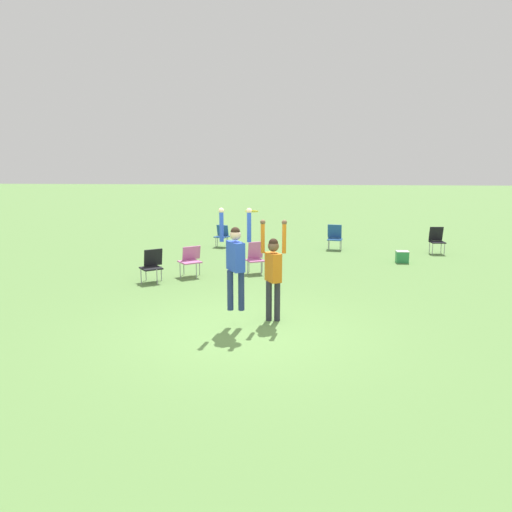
{
  "coord_description": "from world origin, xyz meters",
  "views": [
    {
      "loc": [
        0.95,
        -9.04,
        3.16
      ],
      "look_at": [
        0.17,
        0.7,
        1.3
      ],
      "focal_mm": 35.0,
      "sensor_mm": 36.0,
      "label": 1
    }
  ],
  "objects_px": {
    "camping_chair_1": "(152,264)",
    "cooler_box": "(402,257)",
    "person_defending": "(273,268)",
    "camping_chair_4": "(222,234)",
    "person_jumping": "(236,257)",
    "camping_chair_3": "(437,238)",
    "camping_chair_0": "(255,256)",
    "camping_chair_2": "(335,236)",
    "camping_chair_5": "(190,259)",
    "frisbee": "(252,211)"
  },
  "relations": [
    {
      "from": "camping_chair_5",
      "to": "camping_chair_1",
      "type": "bearing_deg",
      "value": 2.65
    },
    {
      "from": "person_defending",
      "to": "camping_chair_0",
      "type": "relative_size",
      "value": 2.29
    },
    {
      "from": "person_defending",
      "to": "cooler_box",
      "type": "xyz_separation_m",
      "value": [
        3.81,
        6.18,
        -0.89
      ]
    },
    {
      "from": "cooler_box",
      "to": "camping_chair_1",
      "type": "bearing_deg",
      "value": -156.52
    },
    {
      "from": "camping_chair_5",
      "to": "cooler_box",
      "type": "distance_m",
      "value": 6.73
    },
    {
      "from": "frisbee",
      "to": "camping_chair_1",
      "type": "bearing_deg",
      "value": 132.4
    },
    {
      "from": "frisbee",
      "to": "cooler_box",
      "type": "relative_size",
      "value": 0.65
    },
    {
      "from": "cooler_box",
      "to": "person_jumping",
      "type": "bearing_deg",
      "value": -124.42
    },
    {
      "from": "person_defending",
      "to": "camping_chair_2",
      "type": "xyz_separation_m",
      "value": [
        1.85,
        8.46,
        -0.58
      ]
    },
    {
      "from": "camping_chair_1",
      "to": "cooler_box",
      "type": "height_order",
      "value": "camping_chair_1"
    },
    {
      "from": "camping_chair_4",
      "to": "person_jumping",
      "type": "bearing_deg",
      "value": 120.58
    },
    {
      "from": "camping_chair_3",
      "to": "cooler_box",
      "type": "xyz_separation_m",
      "value": [
        -1.51,
        -1.74,
        -0.34
      ]
    },
    {
      "from": "person_defending",
      "to": "camping_chair_2",
      "type": "height_order",
      "value": "person_defending"
    },
    {
      "from": "camping_chair_3",
      "to": "camping_chair_4",
      "type": "relative_size",
      "value": 1.15
    },
    {
      "from": "person_jumping",
      "to": "cooler_box",
      "type": "xyz_separation_m",
      "value": [
        4.51,
        6.58,
        -1.18
      ]
    },
    {
      "from": "person_defending",
      "to": "camping_chair_4",
      "type": "bearing_deg",
      "value": 165.33
    },
    {
      "from": "camping_chair_0",
      "to": "camping_chair_1",
      "type": "relative_size",
      "value": 1.04
    },
    {
      "from": "person_jumping",
      "to": "frisbee",
      "type": "xyz_separation_m",
      "value": [
        0.29,
        0.23,
        0.86
      ]
    },
    {
      "from": "camping_chair_1",
      "to": "camping_chair_3",
      "type": "bearing_deg",
      "value": 172.52
    },
    {
      "from": "cooler_box",
      "to": "camping_chair_0",
      "type": "bearing_deg",
      "value": -157.68
    },
    {
      "from": "camping_chair_0",
      "to": "camping_chair_5",
      "type": "relative_size",
      "value": 1.09
    },
    {
      "from": "person_jumping",
      "to": "camping_chair_0",
      "type": "distance_m",
      "value": 4.8
    },
    {
      "from": "person_defending",
      "to": "camping_chair_0",
      "type": "bearing_deg",
      "value": 159.77
    },
    {
      "from": "camping_chair_2",
      "to": "camping_chair_5",
      "type": "distance_m",
      "value": 6.37
    },
    {
      "from": "camping_chair_1",
      "to": "cooler_box",
      "type": "bearing_deg",
      "value": 166.79
    },
    {
      "from": "camping_chair_1",
      "to": "camping_chair_4",
      "type": "bearing_deg",
      "value": -137.12
    },
    {
      "from": "frisbee",
      "to": "camping_chair_4",
      "type": "relative_size",
      "value": 0.31
    },
    {
      "from": "frisbee",
      "to": "cooler_box",
      "type": "distance_m",
      "value": 7.89
    },
    {
      "from": "camping_chair_5",
      "to": "camping_chair_3",
      "type": "bearing_deg",
      "value": 170.65
    },
    {
      "from": "camping_chair_2",
      "to": "camping_chair_4",
      "type": "distance_m",
      "value": 4.18
    },
    {
      "from": "frisbee",
      "to": "camping_chair_2",
      "type": "xyz_separation_m",
      "value": [
        2.26,
        8.63,
        -1.72
      ]
    },
    {
      "from": "camping_chair_2",
      "to": "frisbee",
      "type": "bearing_deg",
      "value": 85.56
    },
    {
      "from": "person_jumping",
      "to": "frisbee",
      "type": "bearing_deg",
      "value": -80.96
    },
    {
      "from": "camping_chair_1",
      "to": "camping_chair_3",
      "type": "xyz_separation_m",
      "value": [
        8.68,
        4.85,
        0.04
      ]
    },
    {
      "from": "camping_chair_1",
      "to": "camping_chair_2",
      "type": "relative_size",
      "value": 0.96
    },
    {
      "from": "frisbee",
      "to": "camping_chair_5",
      "type": "relative_size",
      "value": 0.31
    },
    {
      "from": "camping_chair_4",
      "to": "camping_chair_0",
      "type": "bearing_deg",
      "value": 130.6
    },
    {
      "from": "frisbee",
      "to": "camping_chair_5",
      "type": "height_order",
      "value": "frisbee"
    },
    {
      "from": "camping_chair_1",
      "to": "person_jumping",
      "type": "bearing_deg",
      "value": 90.83
    },
    {
      "from": "camping_chair_2",
      "to": "camping_chair_3",
      "type": "distance_m",
      "value": 3.51
    },
    {
      "from": "camping_chair_1",
      "to": "camping_chair_5",
      "type": "xyz_separation_m",
      "value": [
        0.88,
        0.73,
        0.01
      ]
    },
    {
      "from": "camping_chair_5",
      "to": "cooler_box",
      "type": "height_order",
      "value": "camping_chair_5"
    },
    {
      "from": "camping_chair_2",
      "to": "camping_chair_5",
      "type": "relative_size",
      "value": 1.09
    },
    {
      "from": "camping_chair_3",
      "to": "person_jumping",
      "type": "bearing_deg",
      "value": 50.2
    },
    {
      "from": "camping_chair_4",
      "to": "camping_chair_2",
      "type": "bearing_deg",
      "value": -163.08
    },
    {
      "from": "camping_chair_1",
      "to": "cooler_box",
      "type": "relative_size",
      "value": 2.24
    },
    {
      "from": "frisbee",
      "to": "camping_chair_3",
      "type": "distance_m",
      "value": 10.05
    },
    {
      "from": "person_jumping",
      "to": "camping_chair_1",
      "type": "bearing_deg",
      "value": 7.96
    },
    {
      "from": "camping_chair_0",
      "to": "camping_chair_4",
      "type": "distance_m",
      "value": 4.69
    },
    {
      "from": "camping_chair_3",
      "to": "cooler_box",
      "type": "relative_size",
      "value": 2.41
    }
  ]
}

